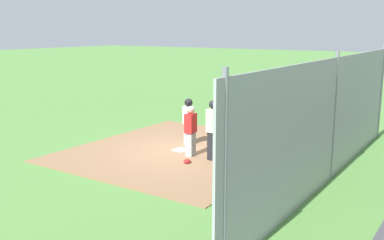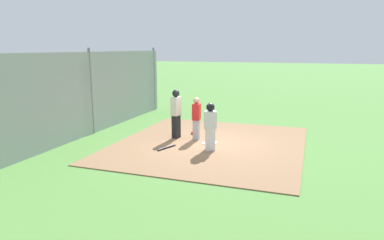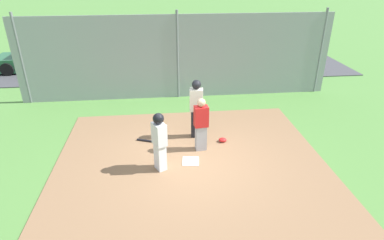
% 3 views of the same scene
% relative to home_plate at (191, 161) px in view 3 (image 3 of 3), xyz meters
% --- Properties ---
extents(ground_plane, '(140.00, 140.00, 0.00)m').
position_rel_home_plate_xyz_m(ground_plane, '(0.00, 0.00, -0.04)').
color(ground_plane, '#51843D').
extents(dirt_infield, '(7.20, 6.40, 0.03)m').
position_rel_home_plate_xyz_m(dirt_infield, '(0.00, 0.00, -0.03)').
color(dirt_infield, '#896647').
rests_on(dirt_infield, ground_plane).
extents(home_plate, '(0.49, 0.49, 0.02)m').
position_rel_home_plate_xyz_m(home_plate, '(0.00, 0.00, 0.00)').
color(home_plate, white).
rests_on(home_plate, dirt_infield).
extents(catcher, '(0.41, 0.30, 1.56)m').
position_rel_home_plate_xyz_m(catcher, '(-0.36, -0.62, 0.80)').
color(catcher, '#9E9EA3').
rests_on(catcher, dirt_infield).
extents(umpire, '(0.42, 0.32, 1.82)m').
position_rel_home_plate_xyz_m(umpire, '(-0.31, -1.41, 0.95)').
color(umpire, black).
rests_on(umpire, dirt_infield).
extents(runner, '(0.40, 0.46, 1.58)m').
position_rel_home_plate_xyz_m(runner, '(0.81, 0.24, 0.88)').
color(runner, silver).
rests_on(runner, dirt_infield).
extents(baseball_bat, '(0.79, 0.35, 0.06)m').
position_rel_home_plate_xyz_m(baseball_bat, '(1.10, -1.18, 0.02)').
color(baseball_bat, black).
rests_on(baseball_bat, dirt_infield).
extents(catcher_mask, '(0.24, 0.20, 0.12)m').
position_rel_home_plate_xyz_m(catcher_mask, '(-1.06, -0.97, 0.05)').
color(catcher_mask, red).
rests_on(catcher_mask, dirt_infield).
extents(backstop_fence, '(12.00, 0.10, 3.35)m').
position_rel_home_plate_xyz_m(backstop_fence, '(0.00, -4.84, 1.56)').
color(backstop_fence, '#93999E').
rests_on(backstop_fence, ground_plane).
extents(parking_lot, '(18.00, 5.20, 0.04)m').
position_rel_home_plate_xyz_m(parking_lot, '(0.00, -9.20, -0.02)').
color(parking_lot, '#424247').
rests_on(parking_lot, ground_plane).
extents(parked_car_red, '(4.41, 2.36, 1.28)m').
position_rel_home_plate_xyz_m(parked_car_red, '(-0.01, -9.01, 0.57)').
color(parked_car_red, maroon).
rests_on(parked_car_red, parking_lot).
extents(parked_car_green, '(4.23, 1.95, 1.28)m').
position_rel_home_plate_xyz_m(parked_car_green, '(6.47, -9.18, 0.57)').
color(parked_car_green, '#235B38').
rests_on(parked_car_green, parking_lot).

